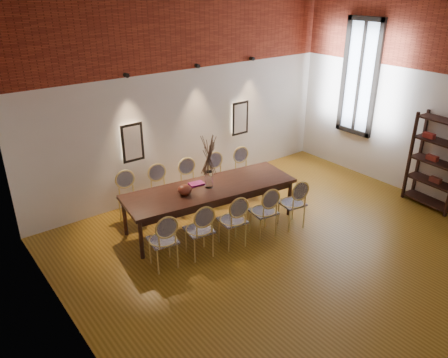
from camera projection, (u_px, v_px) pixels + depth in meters
floor at (312, 262)px, 6.93m from camera, size 7.00×7.00×0.02m
wall_back at (186, 94)px, 8.66m from camera, size 7.00×0.10×4.00m
wall_left at (75, 220)px, 4.13m from camera, size 0.10×7.00×4.00m
brick_band_back at (186, 28)px, 8.09m from camera, size 7.00×0.02×1.50m
brick_band_left at (62, 87)px, 3.65m from camera, size 0.02×7.00×1.50m
niche_left at (132, 142)px, 8.16m from camera, size 0.36×0.06×0.66m
niche_right at (239, 118)px, 9.60m from camera, size 0.36×0.06×0.66m
spot_fixture_left at (126, 75)px, 7.62m from camera, size 0.08×0.10×0.08m
spot_fixture_mid at (197, 66)px, 8.45m from camera, size 0.08×0.10×0.08m
spot_fixture_right at (252, 59)px, 9.22m from camera, size 0.08×0.10×0.08m
window_glass at (360, 78)px, 9.39m from camera, size 0.02×0.78×2.38m
window_frame at (359, 78)px, 9.38m from camera, size 0.08×0.90×2.50m
window_mullion at (359, 78)px, 9.38m from camera, size 0.06×0.06×2.40m
dining_table at (210, 206)px, 7.83m from camera, size 3.17×1.40×0.75m
chair_near_a at (163, 240)px, 6.63m from camera, size 0.50×0.50×0.94m
chair_near_b at (199, 230)px, 6.90m from camera, size 0.50×0.50×0.94m
chair_near_c at (232, 220)px, 7.18m from camera, size 0.50×0.50×0.94m
chair_near_d at (263, 211)px, 7.45m from camera, size 0.50×0.50×0.94m
chair_near_e at (292, 203)px, 7.73m from camera, size 0.50×0.50×0.94m
chair_far_a at (130, 199)px, 7.85m from camera, size 0.50×0.50×0.94m
chair_far_b at (162, 192)px, 8.12m from camera, size 0.50×0.50×0.94m
chair_far_c at (192, 185)px, 8.40m from camera, size 0.50×0.50×0.94m
chair_far_d at (219, 178)px, 8.67m from camera, size 0.50×0.50×0.94m
chair_far_e at (246, 172)px, 8.95m from camera, size 0.50×0.50×0.94m
vase at (209, 180)px, 7.60m from camera, size 0.14×0.14×0.30m
dried_branches at (209, 155)px, 7.41m from camera, size 0.50×0.50×0.70m
bowl at (185, 190)px, 7.36m from camera, size 0.24×0.24×0.18m
book at (196, 184)px, 7.76m from camera, size 0.28×0.21×0.03m
shelving_rack at (437, 162)px, 8.31m from camera, size 0.47×1.03×1.80m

